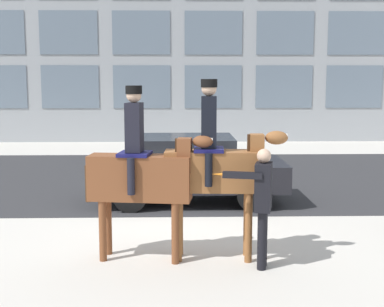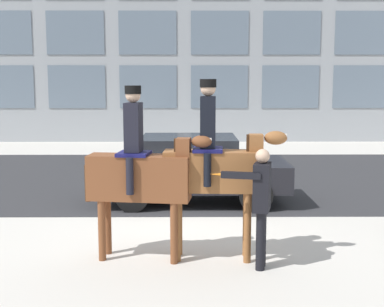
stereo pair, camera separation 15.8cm
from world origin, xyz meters
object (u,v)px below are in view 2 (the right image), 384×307
object	(u,v)px
mounted_horse_companion	(215,167)
street_car_near_lane	(192,168)
mounted_horse_lead	(141,173)
pedestrian_bystander	(261,199)

from	to	relation	value
mounted_horse_companion	street_car_near_lane	size ratio (longest dim) A/B	0.66
mounted_horse_lead	pedestrian_bystander	distance (m)	1.79
mounted_horse_lead	mounted_horse_companion	size ratio (longest dim) A/B	0.97
pedestrian_bystander	street_car_near_lane	distance (m)	4.24
mounted_horse_lead	street_car_near_lane	bearing A→B (deg)	85.76
mounted_horse_companion	pedestrian_bystander	size ratio (longest dim) A/B	1.56
mounted_horse_lead	pedestrian_bystander	size ratio (longest dim) A/B	1.50
mounted_horse_lead	street_car_near_lane	xyz separation A→B (m)	(0.79, 3.70, -0.56)
street_car_near_lane	pedestrian_bystander	bearing A→B (deg)	-77.29
mounted_horse_lead	street_car_near_lane	size ratio (longest dim) A/B	0.64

